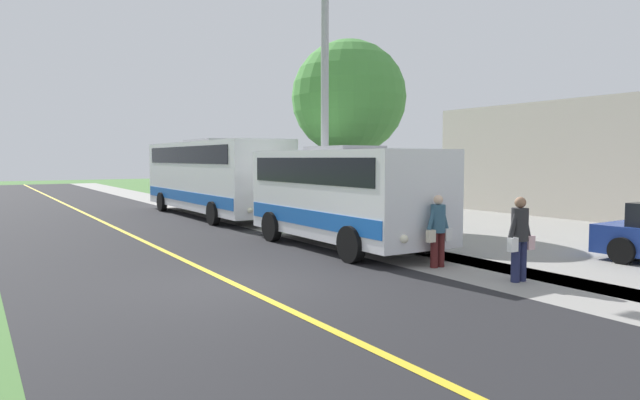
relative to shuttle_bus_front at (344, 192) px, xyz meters
The scene contains 10 objects.
ground_plane 5.52m from the shuttle_bus_front, 31.62° to the left, with size 120.00×120.00×0.00m, color #477238.
road_surface 5.52m from the shuttle_bus_front, 31.62° to the left, with size 8.00×100.00×0.01m, color black.
sidewalk 3.26m from the shuttle_bus_front, 103.95° to the left, with size 2.40×100.00×0.01m, color gray.
road_centre_line 5.52m from the shuttle_bus_front, 31.62° to the left, with size 0.16×100.00×0.00m, color gold.
shuttle_bus_front is the anchor object (origin of this frame).
transit_bus_rear 10.17m from the shuttle_bus_front, 90.24° to the right, with size 2.76×10.76×3.32m.
pedestrian_with_bags 5.64m from the shuttle_bus_front, 95.17° to the left, with size 0.72×0.34×1.73m.
pedestrian_waiting 3.65m from the shuttle_bus_front, 92.71° to the left, with size 0.72×0.34×1.67m.
street_light_pole 3.65m from the shuttle_bus_front, 101.99° to the right, with size 1.97×0.24×8.66m.
tree_curbside 5.78m from the shuttle_bus_front, 126.38° to the right, with size 4.14×4.14×6.77m.
Camera 1 is at (4.41, 10.29, 2.51)m, focal length 31.72 mm.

